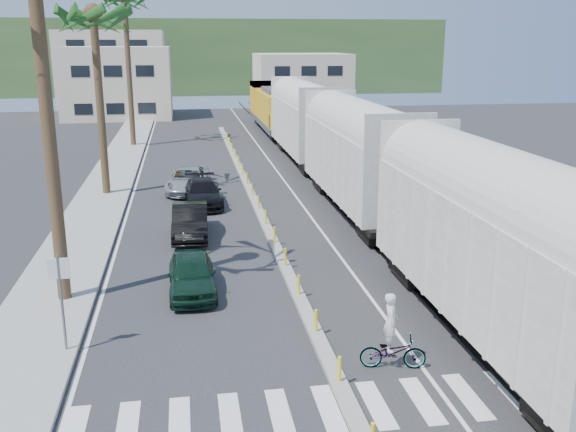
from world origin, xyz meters
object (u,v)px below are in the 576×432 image
Objects in this scene: car_lead at (192,274)px; cyclist at (392,345)px; street_sign at (61,290)px; car_second at (190,221)px.

cyclist is (5.31, -6.39, -0.00)m from car_lead.
street_sign is 5.65m from car_lead.
street_sign is at bearing -107.23° from car_second.
street_sign is 9.33m from cyclist.
car_second is at bearing 33.54° from cyclist.
cyclist is (8.96, -2.27, -1.28)m from street_sign.
street_sign is at bearing 87.53° from cyclist.
street_sign reaches higher than car_lead.
cyclist reaches higher than car_second.
car_second is (3.69, 10.90, -1.23)m from street_sign.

